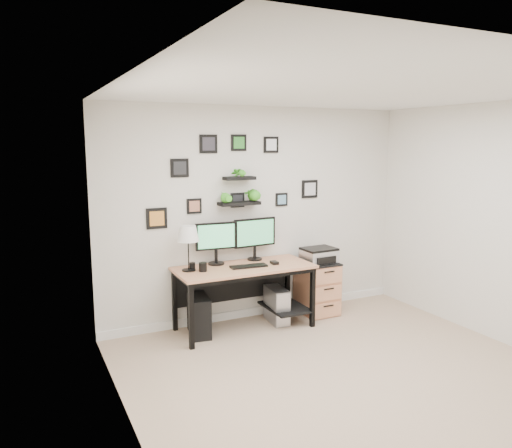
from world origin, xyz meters
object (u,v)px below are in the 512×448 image
monitor_right (255,235)px  file_cabinet (317,287)px  mug (203,267)px  pc_tower_black (199,315)px  printer (319,255)px  desk (246,276)px  table_lamp (188,235)px  monitor_left (216,240)px  pc_tower_grey (277,305)px

monitor_right → file_cabinet: 1.10m
mug → pc_tower_black: mug is taller
monitor_right → printer: bearing=-11.8°
desk → printer: 1.04m
monitor_right → table_lamp: bearing=-170.8°
monitor_left → pc_tower_black: (-0.29, -0.18, -0.82)m
monitor_right → mug: monitor_right is taller
desk → mug: bearing=-175.5°
mug → file_cabinet: (1.58, 0.10, -0.47)m
desk → monitor_left: bearing=146.5°
pc_tower_grey → table_lamp: bearing=176.5°
monitor_right → mug: (-0.76, -0.24, -0.26)m
desk → file_cabinet: desk is taller
monitor_left → monitor_right: bearing=0.7°
desk → pc_tower_black: bearing=178.6°
pc_tower_grey → printer: size_ratio=1.06×
pc_tower_grey → file_cabinet: (0.62, 0.07, 0.12)m
mug → file_cabinet: 1.65m
monitor_left → mug: bearing=-137.1°
pc_tower_black → pc_tower_grey: bearing=7.0°
desk → pc_tower_black: 0.70m
table_lamp → printer: bearing=-0.9°
mug → file_cabinet: size_ratio=0.15×
desk → table_lamp: size_ratio=3.14×
monitor_right → mug: bearing=-162.4°
monitor_left → desk: bearing=-33.5°
pc_tower_black → printer: bearing=9.0°
file_cabinet → printer: printer is taller
desk → pc_tower_grey: size_ratio=3.61×
mug → pc_tower_black: size_ratio=0.22×
table_lamp → file_cabinet: table_lamp is taller
desk → monitor_left: 0.54m
monitor_right → mug: size_ratio=5.53×
monitor_right → desk: bearing=-137.5°
monitor_left → table_lamp: table_lamp is taller
desk → file_cabinet: size_ratio=2.39×
monitor_right → pc_tower_black: (-0.79, -0.18, -0.83)m
mug → file_cabinet: mug is taller
monitor_right → monitor_left: bearing=-179.3°
monitor_left → pc_tower_grey: 1.10m
monitor_right → printer: size_ratio=1.32×
table_lamp → pc_tower_black: bearing=-22.8°
pc_tower_black → pc_tower_grey: size_ratio=1.02×
pc_tower_black → file_cabinet: (1.61, 0.04, 0.11)m
pc_tower_grey → file_cabinet: size_ratio=0.66×
desk → monitor_left: size_ratio=3.21×
printer → table_lamp: bearing=179.1°
table_lamp → monitor_left: bearing=19.7°
pc_tower_grey → file_cabinet: bearing=6.4°
monitor_right → file_cabinet: monitor_right is taller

